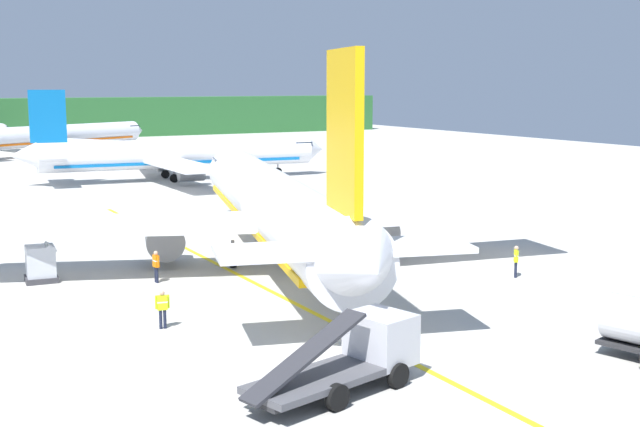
{
  "coord_description": "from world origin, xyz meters",
  "views": [
    {
      "loc": [
        5.98,
        -27.89,
        10.57
      ],
      "look_at": [
        27.05,
        10.56,
        3.68
      ],
      "focal_mm": 46.85,
      "sensor_mm": 36.0,
      "label": 1
    }
  ],
  "objects_px": {
    "service_truck_baggage": "(357,354)",
    "cargo_container_near": "(41,264)",
    "airliner_far_taxiway": "(56,136)",
    "crew_loader_right": "(156,264)",
    "crew_marshaller": "(162,306)",
    "airliner_mid_apron": "(176,155)",
    "airliner_foreground": "(274,206)",
    "crew_loader_left": "(516,259)"
  },
  "relations": [
    {
      "from": "cargo_container_near",
      "to": "airliner_foreground",
      "type": "bearing_deg",
      "value": -6.54
    },
    {
      "from": "airliner_foreground",
      "to": "crew_loader_right",
      "type": "distance_m",
      "value": 8.33
    },
    {
      "from": "crew_loader_left",
      "to": "crew_loader_right",
      "type": "height_order",
      "value": "crew_loader_left"
    },
    {
      "from": "cargo_container_near",
      "to": "crew_loader_left",
      "type": "bearing_deg",
      "value": -26.61
    },
    {
      "from": "airliner_far_taxiway",
      "to": "crew_marshaller",
      "type": "height_order",
      "value": "airliner_far_taxiway"
    },
    {
      "from": "airliner_foreground",
      "to": "cargo_container_near",
      "type": "height_order",
      "value": "airliner_foreground"
    },
    {
      "from": "service_truck_baggage",
      "to": "crew_loader_right",
      "type": "bearing_deg",
      "value": 94.44
    },
    {
      "from": "cargo_container_near",
      "to": "service_truck_baggage",
      "type": "bearing_deg",
      "value": -72.61
    },
    {
      "from": "crew_marshaller",
      "to": "airliner_mid_apron",
      "type": "bearing_deg",
      "value": 70.33
    },
    {
      "from": "airliner_foreground",
      "to": "crew_marshaller",
      "type": "bearing_deg",
      "value": -135.41
    },
    {
      "from": "service_truck_baggage",
      "to": "crew_marshaller",
      "type": "height_order",
      "value": "service_truck_baggage"
    },
    {
      "from": "airliner_foreground",
      "to": "airliner_far_taxiway",
      "type": "height_order",
      "value": "airliner_foreground"
    },
    {
      "from": "airliner_foreground",
      "to": "crew_marshaller",
      "type": "xyz_separation_m",
      "value": [
        -10.17,
        -10.03,
        -2.38
      ]
    },
    {
      "from": "airliner_foreground",
      "to": "crew_loader_right",
      "type": "xyz_separation_m",
      "value": [
        -7.8,
        -1.73,
        -2.37
      ]
    },
    {
      "from": "service_truck_baggage",
      "to": "crew_loader_right",
      "type": "xyz_separation_m",
      "value": [
        -1.42,
        18.3,
        -0.14
      ]
    },
    {
      "from": "crew_loader_right",
      "to": "airliner_far_taxiway",
      "type": "bearing_deg",
      "value": 81.99
    },
    {
      "from": "airliner_mid_apron",
      "to": "crew_loader_right",
      "type": "xyz_separation_m",
      "value": [
        -16.65,
        -44.91,
        -1.79
      ]
    },
    {
      "from": "airliner_far_taxiway",
      "to": "service_truck_baggage",
      "type": "height_order",
      "value": "airliner_far_taxiway"
    },
    {
      "from": "service_truck_baggage",
      "to": "crew_loader_right",
      "type": "relative_size",
      "value": 4.18
    },
    {
      "from": "crew_marshaller",
      "to": "crew_loader_right",
      "type": "xyz_separation_m",
      "value": [
        2.37,
        8.3,
        0.01
      ]
    },
    {
      "from": "airliner_far_taxiway",
      "to": "crew_marshaller",
      "type": "distance_m",
      "value": 94.62
    },
    {
      "from": "airliner_far_taxiway",
      "to": "crew_marshaller",
      "type": "xyz_separation_m",
      "value": [
        -14.35,
        -93.51,
        -1.73
      ]
    },
    {
      "from": "airliner_foreground",
      "to": "service_truck_baggage",
      "type": "relative_size",
      "value": 5.68
    },
    {
      "from": "service_truck_baggage",
      "to": "crew_loader_left",
      "type": "height_order",
      "value": "service_truck_baggage"
    },
    {
      "from": "airliner_far_taxiway",
      "to": "crew_loader_right",
      "type": "bearing_deg",
      "value": -98.01
    },
    {
      "from": "airliner_foreground",
      "to": "airliner_far_taxiway",
      "type": "xyz_separation_m",
      "value": [
        4.18,
        83.48,
        -0.65
      ]
    },
    {
      "from": "cargo_container_near",
      "to": "crew_marshaller",
      "type": "height_order",
      "value": "cargo_container_near"
    },
    {
      "from": "airliner_far_taxiway",
      "to": "crew_loader_left",
      "type": "xyz_separation_m",
      "value": [
        5.68,
        -93.49,
        -1.7
      ]
    },
    {
      "from": "airliner_mid_apron",
      "to": "crew_marshaller",
      "type": "bearing_deg",
      "value": -109.67
    },
    {
      "from": "airliner_foreground",
      "to": "crew_marshaller",
      "type": "distance_m",
      "value": 14.48
    },
    {
      "from": "crew_marshaller",
      "to": "crew_loader_left",
      "type": "bearing_deg",
      "value": 0.05
    },
    {
      "from": "airliner_mid_apron",
      "to": "service_truck_baggage",
      "type": "distance_m",
      "value": 65.04
    },
    {
      "from": "cargo_container_near",
      "to": "crew_loader_right",
      "type": "height_order",
      "value": "cargo_container_near"
    },
    {
      "from": "airliner_far_taxiway",
      "to": "cargo_container_near",
      "type": "xyz_separation_m",
      "value": [
        -17.31,
        -81.98,
        -1.76
      ]
    },
    {
      "from": "cargo_container_near",
      "to": "crew_marshaller",
      "type": "distance_m",
      "value": 11.9
    },
    {
      "from": "cargo_container_near",
      "to": "crew_loader_left",
      "type": "distance_m",
      "value": 25.71
    },
    {
      "from": "service_truck_baggage",
      "to": "cargo_container_near",
      "type": "height_order",
      "value": "service_truck_baggage"
    },
    {
      "from": "airliner_foreground",
      "to": "service_truck_baggage",
      "type": "xyz_separation_m",
      "value": [
        -6.38,
        -20.03,
        -2.23
      ]
    },
    {
      "from": "service_truck_baggage",
      "to": "cargo_container_near",
      "type": "distance_m",
      "value": 22.56
    },
    {
      "from": "airliner_far_taxiway",
      "to": "crew_marshaller",
      "type": "bearing_deg",
      "value": -98.73
    },
    {
      "from": "cargo_container_near",
      "to": "crew_loader_right",
      "type": "bearing_deg",
      "value": -31.24
    },
    {
      "from": "service_truck_baggage",
      "to": "crew_loader_left",
      "type": "xyz_separation_m",
      "value": [
        16.24,
        10.02,
        -0.12
      ]
    }
  ]
}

